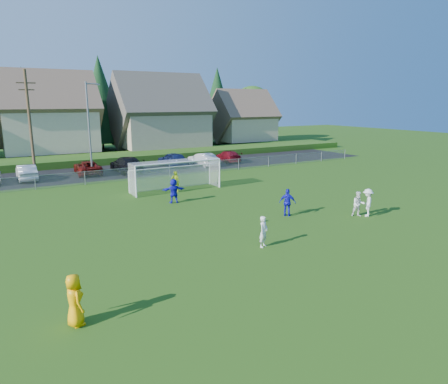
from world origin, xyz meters
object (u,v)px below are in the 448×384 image
Objects in this scene: player_blue_a at (288,202)px; soccer_goal at (175,171)px; car_d at (127,164)px; car_e at (173,159)px; player_blue_b at (174,191)px; car_g at (228,156)px; car_c at (88,168)px; player_white_a at (264,232)px; player_white_c at (368,203)px; car_f at (203,159)px; goalkeeper at (175,182)px; player_white_b at (358,204)px; car_b at (26,172)px; soccer_ball at (263,220)px; referee at (74,300)px.

player_blue_a is 0.24× the size of soccer_goal.
car_e is at bearing -171.33° from car_d.
player_blue_b reaches higher than car_g.
soccer_goal reaches higher than car_c.
player_white_c is (8.97, 1.16, 0.10)m from player_white_a.
player_blue_b is 16.57m from car_e.
car_f is 0.94× the size of car_g.
player_blue_b is 1.02× the size of goalkeeper.
soccer_goal is (-7.49, 13.35, 0.73)m from player_white_c.
player_white_b is at bearing -61.99° from soccer_goal.
car_d is 12.85m from car_g.
car_b is 1.02× the size of car_f.
car_e is at bearing 7.30° from car_g.
car_c is (-5.71, 22.18, 0.58)m from soccer_ball.
car_f is (9.40, 24.81, -0.08)m from player_white_a.
car_d is at bearing 171.99° from car_c.
player_blue_a is at bearing 132.91° from goalkeeper.
player_blue_a reaches higher than referee.
player_white_a is 14.61m from soccer_goal.
car_e is (15.69, 28.66, -0.08)m from referee.
soccer_goal is at bearing 115.92° from car_c.
car_e is 1.02× the size of car_g.
car_e is at bearing -100.97° from player_blue_b.
soccer_goal reaches higher than car_g.
soccer_ball is 0.12× the size of player_blue_b.
player_white_a is at bearing 61.58° from car_f.
goalkeeper is at bearing 52.04° from car_g.
player_blue_a is 0.32× the size of car_d.
player_blue_b reaches higher than car_b.
soccer_ball is 22.38m from car_f.
player_blue_a is 22.15m from car_e.
car_d reaches higher than player_white_a.
player_white_a is 26.53m from car_f.
soccer_ball is at bearing 116.62° from car_b.
car_b is at bearing -3.20° from car_d.
player_blue_b is at bearing -44.89° from referee.
player_white_c is at bearing 146.47° from player_blue_b.
soccer_ball is at bearing -72.65° from referee.
player_white_c is 23.65m from car_f.
referee is at bearing -122.49° from soccer_goal.
car_f is 13.03m from soccer_goal.
soccer_goal reaches higher than goalkeeper.
car_d is (-8.39, 23.78, -0.08)m from player_white_c.
player_blue_b reaches higher than car_d.
car_b is 0.94× the size of car_e.
player_white_c is 1.01× the size of player_blue_a.
player_white_c is 13.23m from player_blue_b.
car_f is (0.96, 23.38, -0.09)m from player_white_b.
player_blue_b is (-4.91, 6.83, -0.00)m from player_blue_a.
soccer_ball is 0.14× the size of player_white_a.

